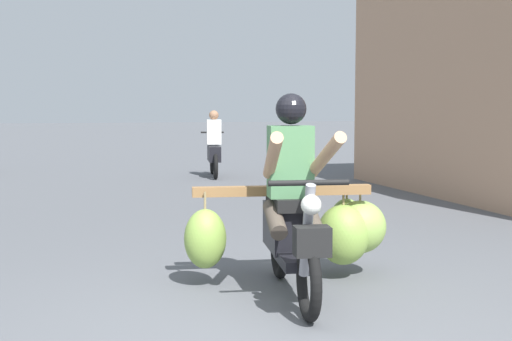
% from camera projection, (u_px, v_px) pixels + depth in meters
% --- Properties ---
extents(motorbike_main_loaded, '(1.79, 1.75, 1.58)m').
position_uv_depth(motorbike_main_loaded, '(309.00, 222.00, 5.58)').
color(motorbike_main_loaded, black).
rests_on(motorbike_main_loaded, ground).
extents(motorbike_distant_ahead_left, '(0.54, 1.61, 1.40)m').
position_uv_depth(motorbike_distant_ahead_left, '(214.00, 150.00, 14.28)').
color(motorbike_distant_ahead_left, black).
rests_on(motorbike_distant_ahead_left, ground).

